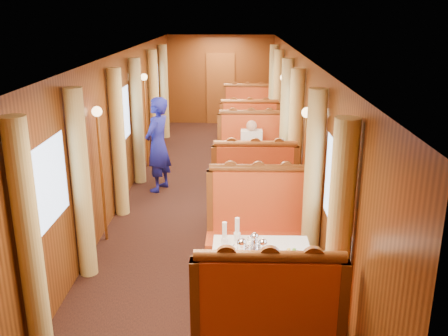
{
  "coord_description": "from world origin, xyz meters",
  "views": [
    {
      "loc": [
        0.48,
        -8.28,
        3.2
      ],
      "look_at": [
        0.3,
        -1.59,
        1.05
      ],
      "focal_mm": 40.0,
      "sensor_mm": 36.0,
      "label": 1
    }
  ],
  "objects_px": {
    "banquette_far_fwd": "(249,139)",
    "tea_tray": "(253,252)",
    "teapot_left": "(242,249)",
    "teapot_right": "(263,248)",
    "table_far": "(248,130)",
    "banquette_far_aft": "(247,120)",
    "banquette_near_aft": "(257,236)",
    "table_mid": "(252,177)",
    "banquette_mid_aft": "(251,158)",
    "rose_vase_mid": "(254,146)",
    "passenger": "(251,145)",
    "table_near": "(261,281)",
    "banquette_near_fwd": "(266,336)",
    "teapot_back": "(254,242)",
    "fruit_plate": "(292,254)",
    "banquette_mid_fwd": "(254,195)",
    "rose_vase_far": "(250,108)"
  },
  "relations": [
    {
      "from": "teapot_right",
      "to": "rose_vase_mid",
      "type": "distance_m",
      "value": 3.61
    },
    {
      "from": "banquette_far_fwd",
      "to": "table_far",
      "type": "bearing_deg",
      "value": 90.0
    },
    {
      "from": "table_mid",
      "to": "passenger",
      "type": "xyz_separation_m",
      "value": [
        -0.0,
        0.78,
        0.37
      ]
    },
    {
      "from": "banquette_near_aft",
      "to": "banquette_mid_aft",
      "type": "relative_size",
      "value": 1.0
    },
    {
      "from": "table_far",
      "to": "banquette_far_aft",
      "type": "distance_m",
      "value": 1.02
    },
    {
      "from": "table_far",
      "to": "rose_vase_mid",
      "type": "height_order",
      "value": "rose_vase_mid"
    },
    {
      "from": "banquette_near_fwd",
      "to": "tea_tray",
      "type": "bearing_deg",
      "value": 95.76
    },
    {
      "from": "banquette_far_aft",
      "to": "rose_vase_far",
      "type": "xyz_separation_m",
      "value": [
        0.03,
        -0.98,
        0.5
      ]
    },
    {
      "from": "banquette_near_fwd",
      "to": "banquette_mid_fwd",
      "type": "height_order",
      "value": "same"
    },
    {
      "from": "rose_vase_mid",
      "to": "passenger",
      "type": "height_order",
      "value": "passenger"
    },
    {
      "from": "fruit_plate",
      "to": "rose_vase_mid",
      "type": "relative_size",
      "value": 0.64
    },
    {
      "from": "banquette_mid_aft",
      "to": "banquette_far_fwd",
      "type": "xyz_separation_m",
      "value": [
        0.0,
        1.47,
        0.0
      ]
    },
    {
      "from": "table_near",
      "to": "table_far",
      "type": "bearing_deg",
      "value": 90.0
    },
    {
      "from": "banquette_far_fwd",
      "to": "tea_tray",
      "type": "relative_size",
      "value": 3.94
    },
    {
      "from": "teapot_back",
      "to": "fruit_plate",
      "type": "relative_size",
      "value": 0.66
    },
    {
      "from": "table_near",
      "to": "table_far",
      "type": "relative_size",
      "value": 1.0
    },
    {
      "from": "tea_tray",
      "to": "table_far",
      "type": "bearing_deg",
      "value": 89.22
    },
    {
      "from": "teapot_left",
      "to": "banquette_mid_aft",
      "type": "bearing_deg",
      "value": 94.7
    },
    {
      "from": "banquette_far_aft",
      "to": "teapot_right",
      "type": "relative_size",
      "value": 8.34
    },
    {
      "from": "banquette_near_aft",
      "to": "table_mid",
      "type": "relative_size",
      "value": 1.28
    },
    {
      "from": "banquette_far_fwd",
      "to": "rose_vase_far",
      "type": "distance_m",
      "value": 1.16
    },
    {
      "from": "table_mid",
      "to": "table_far",
      "type": "relative_size",
      "value": 1.0
    },
    {
      "from": "banquette_mid_aft",
      "to": "table_mid",
      "type": "bearing_deg",
      "value": -90.0
    },
    {
      "from": "banquette_mid_fwd",
      "to": "rose_vase_far",
      "type": "xyz_separation_m",
      "value": [
        0.03,
        4.55,
        0.5
      ]
    },
    {
      "from": "banquette_near_aft",
      "to": "fruit_plate",
      "type": "bearing_deg",
      "value": -74.68
    },
    {
      "from": "banquette_near_fwd",
      "to": "passenger",
      "type": "distance_m",
      "value": 5.3
    },
    {
      "from": "table_mid",
      "to": "banquette_mid_fwd",
      "type": "relative_size",
      "value": 0.78
    },
    {
      "from": "banquette_mid_aft",
      "to": "table_far",
      "type": "xyz_separation_m",
      "value": [
        0.0,
        2.49,
        -0.05
      ]
    },
    {
      "from": "banquette_mid_fwd",
      "to": "banquette_far_aft",
      "type": "height_order",
      "value": "same"
    },
    {
      "from": "banquette_far_fwd",
      "to": "table_mid",
      "type": "bearing_deg",
      "value": -90.0
    },
    {
      "from": "banquette_mid_fwd",
      "to": "teapot_back",
      "type": "height_order",
      "value": "banquette_mid_fwd"
    },
    {
      "from": "table_far",
      "to": "passenger",
      "type": "distance_m",
      "value": 2.75
    },
    {
      "from": "banquette_mid_fwd",
      "to": "tea_tray",
      "type": "bearing_deg",
      "value": -92.15
    },
    {
      "from": "teapot_back",
      "to": "passenger",
      "type": "distance_m",
      "value": 4.2
    },
    {
      "from": "table_far",
      "to": "rose_vase_mid",
      "type": "distance_m",
      "value": 3.53
    },
    {
      "from": "banquette_far_fwd",
      "to": "rose_vase_mid",
      "type": "bearing_deg",
      "value": -89.41
    },
    {
      "from": "table_mid",
      "to": "teapot_right",
      "type": "xyz_separation_m",
      "value": [
        0.0,
        -3.59,
        0.44
      ]
    },
    {
      "from": "banquette_near_fwd",
      "to": "banquette_near_aft",
      "type": "xyz_separation_m",
      "value": [
        0.0,
        2.03,
        0.0
      ]
    },
    {
      "from": "table_near",
      "to": "banquette_far_fwd",
      "type": "bearing_deg",
      "value": 90.0
    },
    {
      "from": "table_near",
      "to": "teapot_left",
      "type": "distance_m",
      "value": 0.51
    },
    {
      "from": "banquette_mid_aft",
      "to": "teapot_back",
      "type": "distance_m",
      "value": 4.46
    },
    {
      "from": "banquette_near_fwd",
      "to": "banquette_far_fwd",
      "type": "bearing_deg",
      "value": 90.0
    },
    {
      "from": "teapot_back",
      "to": "passenger",
      "type": "bearing_deg",
      "value": 113.95
    },
    {
      "from": "tea_tray",
      "to": "fruit_plate",
      "type": "bearing_deg",
      "value": -6.57
    },
    {
      "from": "table_near",
      "to": "passenger",
      "type": "relative_size",
      "value": 1.38
    },
    {
      "from": "tea_tray",
      "to": "fruit_plate",
      "type": "height_order",
      "value": "fruit_plate"
    },
    {
      "from": "teapot_left",
      "to": "teapot_right",
      "type": "bearing_deg",
      "value": 13.2
    },
    {
      "from": "banquette_far_fwd",
      "to": "teapot_left",
      "type": "bearing_deg",
      "value": -92.02
    },
    {
      "from": "banquette_far_fwd",
      "to": "teapot_left",
      "type": "relative_size",
      "value": 7.78
    },
    {
      "from": "teapot_right",
      "to": "teapot_back",
      "type": "bearing_deg",
      "value": 138.34
    }
  ]
}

